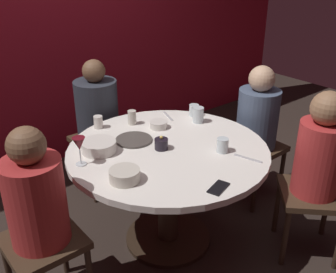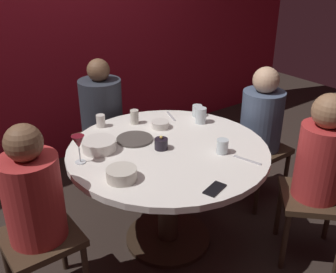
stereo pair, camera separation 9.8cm
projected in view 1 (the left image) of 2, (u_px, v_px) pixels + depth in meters
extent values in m
plane|color=#2D231E|center=(168.00, 239.00, 2.83)|extent=(8.00, 8.00, 0.00)
cube|color=maroon|center=(48.00, 23.00, 3.41)|extent=(6.00, 0.10, 2.60)
cylinder|color=white|center=(168.00, 151.00, 2.51)|extent=(1.29, 1.29, 0.04)
cylinder|color=#332319|center=(168.00, 198.00, 2.68)|extent=(0.14, 0.14, 0.70)
cylinder|color=#2D2116|center=(168.00, 237.00, 2.82)|extent=(0.60, 0.60, 0.03)
cube|color=#3F2D1E|center=(43.00, 242.00, 2.13)|extent=(0.40, 0.40, 0.04)
cylinder|color=#B22D2D|center=(36.00, 202.00, 2.02)|extent=(0.31, 0.31, 0.48)
sphere|color=brown|center=(26.00, 146.00, 1.88)|extent=(0.19, 0.19, 0.19)
cylinder|color=#332319|center=(9.00, 271.00, 2.26)|extent=(0.04, 0.04, 0.43)
cylinder|color=#332319|center=(63.00, 245.00, 2.45)|extent=(0.04, 0.04, 0.43)
cube|color=#3F2D1E|center=(100.00, 140.00, 3.26)|extent=(0.40, 0.40, 0.04)
cylinder|color=#2D333D|center=(97.00, 110.00, 3.14)|extent=(0.34, 0.34, 0.49)
sphere|color=brown|center=(94.00, 71.00, 3.00)|extent=(0.18, 0.18, 0.18)
cylinder|color=#332319|center=(74.00, 163.00, 3.38)|extent=(0.04, 0.04, 0.43)
cylinder|color=#332319|center=(94.00, 179.00, 3.15)|extent=(0.04, 0.04, 0.43)
cylinder|color=#332319|center=(108.00, 151.00, 3.58)|extent=(0.04, 0.04, 0.43)
cylinder|color=#332319|center=(129.00, 166.00, 3.34)|extent=(0.04, 0.04, 0.43)
cube|color=#3F2D1E|center=(254.00, 147.00, 3.14)|extent=(0.40, 0.40, 0.04)
cylinder|color=#475670|center=(258.00, 118.00, 3.03)|extent=(0.32, 0.32, 0.46)
sphere|color=tan|center=(262.00, 79.00, 2.89)|extent=(0.20, 0.20, 0.20)
cylinder|color=#332319|center=(249.00, 158.00, 3.46)|extent=(0.04, 0.04, 0.43)
cylinder|color=#332319|center=(222.00, 171.00, 3.26)|extent=(0.04, 0.04, 0.43)
cylinder|color=#332319|center=(281.00, 174.00, 3.22)|extent=(0.04, 0.04, 0.43)
cylinder|color=#332319|center=(255.00, 188.00, 3.03)|extent=(0.04, 0.04, 0.43)
cube|color=#3F2D1E|center=(312.00, 194.00, 2.55)|extent=(0.57, 0.57, 0.04)
cylinder|color=#B22D2D|center=(319.00, 159.00, 2.43)|extent=(0.41, 0.41, 0.48)
sphere|color=#8C6647|center=(328.00, 108.00, 2.29)|extent=(0.21, 0.21, 0.21)
cylinder|color=#332319|center=(326.00, 209.00, 2.79)|extent=(0.04, 0.04, 0.43)
cylinder|color=#332319|center=(277.00, 207.00, 2.82)|extent=(0.04, 0.04, 0.43)
cylinder|color=#332319|center=(285.00, 238.00, 2.51)|extent=(0.04, 0.04, 0.43)
cylinder|color=black|center=(161.00, 144.00, 2.48)|extent=(0.09, 0.09, 0.07)
sphere|color=#F9D159|center=(161.00, 137.00, 2.46)|extent=(0.02, 0.02, 0.02)
cylinder|color=silver|center=(81.00, 164.00, 2.31)|extent=(0.06, 0.06, 0.01)
cylinder|color=silver|center=(80.00, 157.00, 2.29)|extent=(0.01, 0.01, 0.09)
cone|color=maroon|center=(79.00, 144.00, 2.25)|extent=(0.08, 0.08, 0.08)
cylinder|color=#4C4742|center=(134.00, 140.00, 2.59)|extent=(0.24, 0.24, 0.01)
cube|color=black|center=(218.00, 188.00, 2.08)|extent=(0.15, 0.11, 0.01)
cylinder|color=silver|center=(159.00, 125.00, 2.77)|extent=(0.12, 0.12, 0.05)
cylinder|color=beige|center=(125.00, 175.00, 2.14)|extent=(0.17, 0.17, 0.07)
cylinder|color=silver|center=(99.00, 147.00, 2.44)|extent=(0.22, 0.22, 0.07)
cylinder|color=beige|center=(132.00, 117.00, 2.82)|extent=(0.06, 0.06, 0.10)
cylinder|color=silver|center=(223.00, 145.00, 2.44)|extent=(0.07, 0.07, 0.09)
cylinder|color=silver|center=(98.00, 122.00, 2.76)|extent=(0.06, 0.06, 0.09)
cylinder|color=silver|center=(198.00, 115.00, 2.85)|extent=(0.08, 0.08, 0.11)
cylinder|color=silver|center=(194.00, 110.00, 2.97)|extent=(0.07, 0.07, 0.09)
cube|color=#B7B7BC|center=(168.00, 116.00, 2.97)|extent=(0.07, 0.18, 0.01)
cube|color=#B7B7BC|center=(248.00, 158.00, 2.37)|extent=(0.07, 0.18, 0.01)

